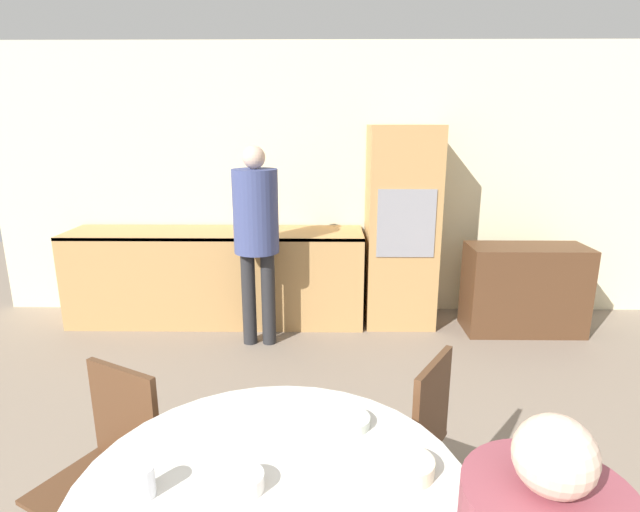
# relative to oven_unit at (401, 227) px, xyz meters

# --- Properties ---
(wall_back) EXTENTS (6.60, 0.05, 2.60)m
(wall_back) POSITION_rel_oven_unit_xyz_m (-0.68, 0.34, 0.37)
(wall_back) COLOR beige
(wall_back) RESTS_ON ground_plane
(kitchen_counter) EXTENTS (2.77, 0.60, 0.89)m
(kitchen_counter) POSITION_rel_oven_unit_xyz_m (-1.74, -0.01, -0.47)
(kitchen_counter) COLOR tan
(kitchen_counter) RESTS_ON ground_plane
(oven_unit) EXTENTS (0.63, 0.59, 1.85)m
(oven_unit) POSITION_rel_oven_unit_xyz_m (0.00, 0.00, 0.00)
(oven_unit) COLOR tan
(oven_unit) RESTS_ON ground_plane
(sideboard) EXTENTS (1.05, 0.45, 0.81)m
(sideboard) POSITION_rel_oven_unit_xyz_m (1.11, -0.23, -0.52)
(sideboard) COLOR #51331E
(sideboard) RESTS_ON ground_plane
(chair_far_left) EXTENTS (0.54, 0.54, 0.88)m
(chair_far_left) POSITION_rel_oven_unit_xyz_m (-1.60, -2.78, -0.43)
(chair_far_left) COLOR #51331E
(chair_far_left) RESTS_ON ground_plane
(chair_far_right) EXTENTS (0.55, 0.55, 0.88)m
(chair_far_right) POSITION_rel_oven_unit_xyz_m (-0.31, -2.57, -0.43)
(chair_far_right) COLOR #51331E
(chair_far_right) RESTS_ON ground_plane
(person_standing) EXTENTS (0.37, 0.37, 1.69)m
(person_standing) POSITION_rel_oven_unit_xyz_m (-1.27, -0.53, 0.12)
(person_standing) COLOR #262628
(person_standing) RESTS_ON ground_plane
(cup) EXTENTS (0.08, 0.08, 0.10)m
(cup) POSITION_rel_oven_unit_xyz_m (-1.25, -3.30, -0.10)
(cup) COLOR silver
(cup) RESTS_ON dining_table
(bowl_near) EXTENTS (0.17, 0.17, 0.04)m
(bowl_near) POSITION_rel_oven_unit_xyz_m (-0.61, -2.93, -0.13)
(bowl_near) COLOR silver
(bowl_near) RESTS_ON dining_table
(bowl_centre) EXTENTS (0.17, 0.17, 0.05)m
(bowl_centre) POSITION_rel_oven_unit_xyz_m (-0.43, -3.20, -0.12)
(bowl_centre) COLOR beige
(bowl_centre) RESTS_ON dining_table
(bowl_far) EXTENTS (0.13, 0.13, 0.05)m
(bowl_far) POSITION_rel_oven_unit_xyz_m (-0.95, -3.27, -0.12)
(bowl_far) COLOR white
(bowl_far) RESTS_ON dining_table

